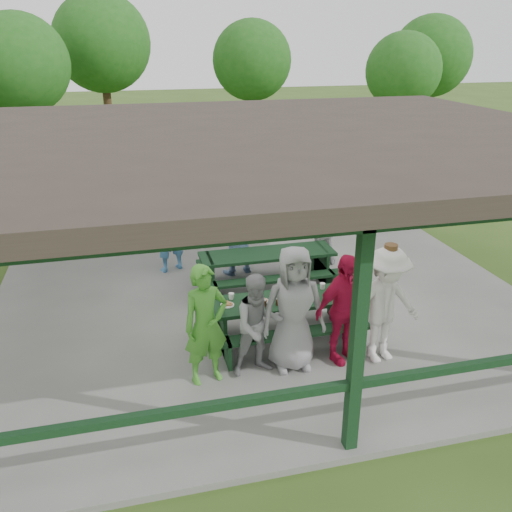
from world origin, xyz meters
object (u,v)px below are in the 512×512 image
object	(u,v)px
contestant_white_fedora	(385,305)
spectator_lblue	(238,236)
contestant_grey_left	(258,325)
spectator_blue	(169,228)
spectator_grey	(320,229)
pickup_truck	(292,174)
picnic_table_near	(285,314)
contestant_green	(206,325)
farm_trailer	(57,178)
picnic_table_far	(267,265)
contestant_grey_mid	(293,309)
contestant_red	(343,309)

from	to	relation	value
contestant_white_fedora	spectator_lblue	size ratio (longest dim) A/B	1.17
contestant_grey_left	spectator_blue	bearing A→B (deg)	95.43
spectator_grey	pickup_truck	world-z (taller)	spectator_grey
picnic_table_near	spectator_grey	distance (m)	3.42
contestant_green	farm_trailer	xyz separation A→B (m)	(-2.97, 11.05, -0.40)
picnic_table_far	contestant_white_fedora	world-z (taller)	contestant_white_fedora
picnic_table_far	contestant_white_fedora	bearing A→B (deg)	-70.47
picnic_table_near	pickup_truck	size ratio (longest dim) A/B	0.50
spectator_lblue	spectator_grey	distance (m)	1.85
picnic_table_near	farm_trailer	world-z (taller)	farm_trailer
spectator_grey	farm_trailer	xyz separation A→B (m)	(-6.08, 7.30, -0.30)
spectator_blue	farm_trailer	xyz separation A→B (m)	(-2.86, 6.91, -0.46)
contestant_white_fedora	pickup_truck	bearing A→B (deg)	71.43
contestant_grey_mid	spectator_blue	size ratio (longest dim) A/B	1.01
contestant_white_fedora	spectator_blue	world-z (taller)	spectator_blue
spectator_lblue	contestant_grey_left	bearing A→B (deg)	67.41
picnic_table_far	contestant_white_fedora	xyz separation A→B (m)	(1.04, -2.92, 0.45)
picnic_table_far	spectator_lblue	bearing A→B (deg)	114.81
contestant_red	spectator_blue	world-z (taller)	spectator_blue
contestant_grey_left	contestant_grey_mid	bearing A→B (deg)	-3.77
spectator_grey	pickup_truck	bearing A→B (deg)	-93.10
contestant_green	spectator_lblue	distance (m)	3.88
spectator_blue	spectator_grey	bearing A→B (deg)	150.26
contestant_grey_mid	farm_trailer	xyz separation A→B (m)	(-4.28, 11.01, -0.47)
picnic_table_near	contestant_white_fedora	size ratio (longest dim) A/B	1.29
spectator_blue	contestant_white_fedora	bearing A→B (deg)	100.44
contestant_green	contestant_grey_mid	bearing A→B (deg)	-10.84
picnic_table_near	contestant_grey_mid	xyz separation A→B (m)	(-0.11, -0.76, 0.50)
picnic_table_far	contestant_grey_left	world-z (taller)	contestant_grey_left
spectator_grey	farm_trailer	distance (m)	9.50
spectator_grey	contestant_green	bearing A→B (deg)	58.88
spectator_lblue	spectator_grey	world-z (taller)	spectator_lblue
spectator_blue	farm_trailer	world-z (taller)	spectator_blue
spectator_lblue	spectator_grey	size ratio (longest dim) A/B	1.03
contestant_red	spectator_blue	bearing A→B (deg)	99.88
picnic_table_far	contestant_red	xyz separation A→B (m)	(0.43, -2.77, 0.40)
farm_trailer	spectator_lblue	bearing A→B (deg)	-55.12
contestant_red	spectator_lblue	size ratio (longest dim) A/B	1.07
contestant_grey_mid	spectator_blue	world-z (taller)	contestant_grey_mid
contestant_grey_mid	picnic_table_near	bearing A→B (deg)	84.73
contestant_grey_left	contestant_grey_mid	size ratio (longest dim) A/B	0.81
spectator_blue	contestant_grey_left	bearing A→B (deg)	79.08
contestant_green	contestant_white_fedora	size ratio (longest dim) A/B	0.94
picnic_table_far	spectator_blue	distance (m)	2.27
contestant_grey_left	contestant_grey_mid	distance (m)	0.57
contestant_green	spectator_grey	bearing A→B (deg)	37.79
contestant_green	contestant_grey_left	distance (m)	0.78
pickup_truck	spectator_blue	bearing A→B (deg)	118.08
contestant_grey_left	spectator_lblue	bearing A→B (deg)	75.72
picnic_table_near	spectator_blue	distance (m)	3.70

